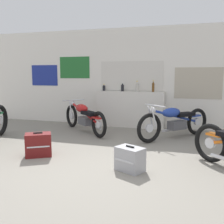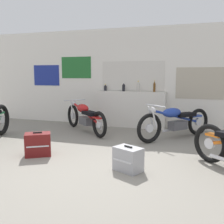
{
  "view_description": "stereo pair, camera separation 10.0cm",
  "coord_description": "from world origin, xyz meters",
  "px_view_note": "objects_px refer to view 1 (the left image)",
  "views": [
    {
      "loc": [
        1.47,
        -3.68,
        1.5
      ],
      "look_at": [
        -0.16,
        1.6,
        0.7
      ],
      "focal_mm": 42.0,
      "sensor_mm": 36.0,
      "label": 1
    },
    {
      "loc": [
        1.56,
        -3.65,
        1.5
      ],
      "look_at": [
        -0.16,
        1.6,
        0.7
      ],
      "focal_mm": 42.0,
      "sensor_mm": 36.0,
      "label": 2
    }
  ],
  "objects_px": {
    "bottle_leftmost": "(104,88)",
    "bottle_center": "(137,87)",
    "motorcycle_blue": "(175,121)",
    "hard_case_darkred": "(38,145)",
    "hard_case_silver": "(130,159)",
    "bottle_right_center": "(153,87)",
    "motorcycle_red": "(84,117)",
    "bottle_left_center": "(122,87)"
  },
  "relations": [
    {
      "from": "motorcycle_blue",
      "to": "hard_case_darkred",
      "type": "xyz_separation_m",
      "value": [
        -2.31,
        -2.11,
        -0.2
      ]
    },
    {
      "from": "hard_case_silver",
      "to": "bottle_leftmost",
      "type": "bearing_deg",
      "value": 114.94
    },
    {
      "from": "bottle_left_center",
      "to": "bottle_right_center",
      "type": "relative_size",
      "value": 0.78
    },
    {
      "from": "hard_case_darkred",
      "to": "hard_case_silver",
      "type": "bearing_deg",
      "value": -7.54
    },
    {
      "from": "hard_case_silver",
      "to": "hard_case_darkred",
      "type": "bearing_deg",
      "value": 172.46
    },
    {
      "from": "bottle_right_center",
      "to": "motorcycle_blue",
      "type": "relative_size",
      "value": 0.19
    },
    {
      "from": "bottle_right_center",
      "to": "hard_case_silver",
      "type": "height_order",
      "value": "bottle_right_center"
    },
    {
      "from": "hard_case_silver",
      "to": "bottle_right_center",
      "type": "bearing_deg",
      "value": 92.45
    },
    {
      "from": "bottle_leftmost",
      "to": "bottle_center",
      "type": "height_order",
      "value": "bottle_center"
    },
    {
      "from": "bottle_right_center",
      "to": "motorcycle_red",
      "type": "height_order",
      "value": "bottle_right_center"
    },
    {
      "from": "bottle_right_center",
      "to": "motorcycle_red",
      "type": "relative_size",
      "value": 0.18
    },
    {
      "from": "motorcycle_red",
      "to": "hard_case_darkred",
      "type": "bearing_deg",
      "value": -89.95
    },
    {
      "from": "motorcycle_red",
      "to": "motorcycle_blue",
      "type": "height_order",
      "value": "motorcycle_blue"
    },
    {
      "from": "bottle_leftmost",
      "to": "bottle_right_center",
      "type": "xyz_separation_m",
      "value": [
        1.45,
        -0.08,
        0.05
      ]
    },
    {
      "from": "hard_case_silver",
      "to": "motorcycle_blue",
      "type": "bearing_deg",
      "value": 77.47
    },
    {
      "from": "motorcycle_red",
      "to": "bottle_leftmost",
      "type": "bearing_deg",
      "value": 79.08
    },
    {
      "from": "bottle_center",
      "to": "motorcycle_blue",
      "type": "relative_size",
      "value": 0.17
    },
    {
      "from": "motorcycle_red",
      "to": "hard_case_darkred",
      "type": "relative_size",
      "value": 3.12
    },
    {
      "from": "bottle_center",
      "to": "motorcycle_red",
      "type": "relative_size",
      "value": 0.17
    },
    {
      "from": "bottle_left_center",
      "to": "hard_case_darkred",
      "type": "height_order",
      "value": "bottle_left_center"
    },
    {
      "from": "bottle_right_center",
      "to": "motorcycle_blue",
      "type": "xyz_separation_m",
      "value": [
        0.66,
        -0.99,
        -0.75
      ]
    },
    {
      "from": "bottle_leftmost",
      "to": "hard_case_darkred",
      "type": "height_order",
      "value": "bottle_leftmost"
    },
    {
      "from": "bottle_right_center",
      "to": "hard_case_darkred",
      "type": "height_order",
      "value": "bottle_right_center"
    },
    {
      "from": "bottle_center",
      "to": "motorcycle_blue",
      "type": "height_order",
      "value": "bottle_center"
    },
    {
      "from": "hard_case_darkred",
      "to": "bottle_left_center",
      "type": "bearing_deg",
      "value": 76.19
    },
    {
      "from": "motorcycle_blue",
      "to": "hard_case_darkred",
      "type": "height_order",
      "value": "motorcycle_blue"
    },
    {
      "from": "motorcycle_red",
      "to": "hard_case_silver",
      "type": "xyz_separation_m",
      "value": [
        1.79,
        -2.38,
        -0.21
      ]
    },
    {
      "from": "bottle_right_center",
      "to": "hard_case_silver",
      "type": "bearing_deg",
      "value": -87.55
    },
    {
      "from": "bottle_right_center",
      "to": "hard_case_darkred",
      "type": "distance_m",
      "value": 3.63
    },
    {
      "from": "hard_case_silver",
      "to": "hard_case_darkred",
      "type": "distance_m",
      "value": 1.8
    },
    {
      "from": "bottle_leftmost",
      "to": "bottle_center",
      "type": "relative_size",
      "value": 0.65
    },
    {
      "from": "bottle_center",
      "to": "hard_case_silver",
      "type": "xyz_separation_m",
      "value": [
        0.59,
        -3.33,
        -0.96
      ]
    },
    {
      "from": "hard_case_darkred",
      "to": "bottle_center",
      "type": "bearing_deg",
      "value": 68.9
    },
    {
      "from": "motorcycle_red",
      "to": "hard_case_silver",
      "type": "bearing_deg",
      "value": -53.13
    },
    {
      "from": "bottle_leftmost",
      "to": "motorcycle_blue",
      "type": "relative_size",
      "value": 0.11
    },
    {
      "from": "motorcycle_red",
      "to": "hard_case_silver",
      "type": "relative_size",
      "value": 3.43
    },
    {
      "from": "bottle_left_center",
      "to": "motorcycle_blue",
      "type": "height_order",
      "value": "bottle_left_center"
    },
    {
      "from": "bottle_left_center",
      "to": "hard_case_silver",
      "type": "xyz_separation_m",
      "value": [
        1.02,
        -3.36,
        -0.94
      ]
    },
    {
      "from": "bottle_leftmost",
      "to": "hard_case_silver",
      "type": "relative_size",
      "value": 0.39
    },
    {
      "from": "motorcycle_blue",
      "to": "hard_case_silver",
      "type": "relative_size",
      "value": 3.39
    },
    {
      "from": "bottle_left_center",
      "to": "motorcycle_blue",
      "type": "bearing_deg",
      "value": -33.5
    },
    {
      "from": "bottle_left_center",
      "to": "bottle_leftmost",
      "type": "bearing_deg",
      "value": 174.75
    }
  ]
}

